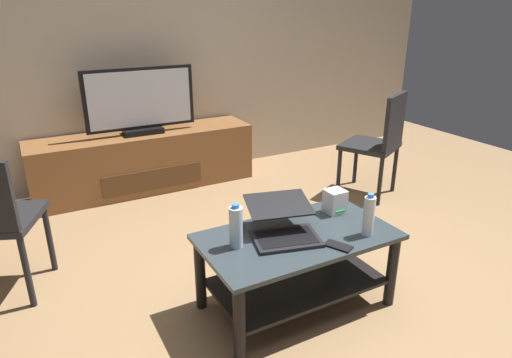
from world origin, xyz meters
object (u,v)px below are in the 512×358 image
Objects in this scene: media_cabinet at (145,161)px; cell_phone at (338,246)px; television at (141,103)px; tv_remote at (239,231)px; dining_chair at (379,140)px; water_bottle_near at (236,227)px; laptop at (283,224)px; router_box at (335,201)px; coffee_table at (297,258)px; water_bottle_far at (369,216)px.

media_cabinet is 2.41m from cell_phone.
tv_remote is (-0.02, -1.97, -0.35)m from television.
tv_remote is (-0.38, 0.39, 0.01)m from cell_phone.
dining_chair is 3.91× the size of water_bottle_near.
cell_phone is 0.88× the size of tv_remote.
water_bottle_near is (-0.28, 0.01, 0.05)m from laptop.
router_box reaches higher than cell_phone.
media_cabinet is 14.15× the size of router_box.
coffee_table is at bearing -146.45° from dining_chair.
coffee_table is 6.61× the size of tv_remote.
water_bottle_near is 1.70× the size of cell_phone.
tv_remote is at bearing 144.80° from laptop.
laptop is at bearing -167.22° from router_box.
media_cabinet is 2.14m from water_bottle_near.
television reaches higher than dining_chair.
water_bottle_far reaches higher than router_box.
dining_chair is at bearing 36.76° from router_box.
water_bottle_far is 0.25m from cell_phone.
water_bottle_far is at bearing -18.37° from water_bottle_near.
television is at bearing 121.81° from tv_remote.
tv_remote is at bearing -90.55° from television.
media_cabinet is at bearing 72.52° from cell_phone.
router_box is at bearing 28.94° from cell_phone.
laptop is 1.98× the size of water_bottle_near.
coffee_table is 7.55× the size of cell_phone.
water_bottle_near reaches higher than tv_remote.
tv_remote is (-1.78, -0.83, -0.06)m from dining_chair.
laptop is 2.96× the size of tv_remote.
television is (0.00, -0.02, 0.55)m from media_cabinet.
television is 2.12m from dining_chair.
water_bottle_far is (0.68, -0.22, 0.00)m from water_bottle_near.
tv_remote is at bearing 176.03° from router_box.
router_box reaches higher than tv_remote.
laptop reaches higher than tv_remote.
dining_chair is at bearing 14.68° from cell_phone.
television is at bearing 106.63° from router_box.
tv_remote is (0.08, 0.13, -0.10)m from water_bottle_near.
router_box is at bearing -143.24° from dining_chair.
television is 2.41m from cell_phone.
television is 2.12m from router_box.
media_cabinet reaches higher than tv_remote.
television is at bearing 87.35° from water_bottle_near.
coffee_table is 4.43× the size of water_bottle_near.
router_box is at bearing 86.18° from water_bottle_far.
coffee_table is at bearing -27.20° from laptop.
coffee_table is 0.36m from tv_remote.
television reaches higher than media_cabinet.
television is at bearing 104.02° from water_bottle_far.
media_cabinet is 2.13m from dining_chair.
water_bottle_far reaches higher than coffee_table.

